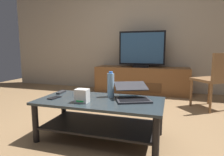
# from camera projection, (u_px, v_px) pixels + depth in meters

# --- Properties ---
(ground_plane) EXTENTS (7.68, 7.68, 0.00)m
(ground_plane) POSITION_uv_depth(u_px,v_px,m) (103.00, 129.00, 2.22)
(ground_plane) COLOR olive
(back_wall) EXTENTS (6.40, 0.12, 2.80)m
(back_wall) POSITION_uv_depth(u_px,v_px,m) (139.00, 27.00, 4.24)
(back_wall) COLOR #B2A38C
(back_wall) RESTS_ON ground
(coffee_table) EXTENTS (1.26, 0.62, 0.41)m
(coffee_table) POSITION_uv_depth(u_px,v_px,m) (100.00, 112.00, 1.96)
(coffee_table) COLOR #2D383D
(coffee_table) RESTS_ON ground
(media_cabinet) EXTENTS (1.92, 0.50, 0.55)m
(media_cabinet) POSITION_uv_depth(u_px,v_px,m) (141.00, 80.00, 4.07)
(media_cabinet) COLOR brown
(media_cabinet) RESTS_ON ground
(television) EXTENTS (0.94, 0.20, 0.74)m
(television) POSITION_uv_depth(u_px,v_px,m) (142.00, 50.00, 3.96)
(television) COLOR black
(television) RESTS_ON media_cabinet
(dining_chair) EXTENTS (0.62, 0.62, 0.86)m
(dining_chair) POSITION_uv_depth(u_px,v_px,m) (215.00, 77.00, 2.88)
(dining_chair) COLOR brown
(dining_chair) RESTS_ON ground
(laptop) EXTENTS (0.44, 0.46, 0.16)m
(laptop) POSITION_uv_depth(u_px,v_px,m) (132.00, 94.00, 1.94)
(laptop) COLOR #333338
(laptop) RESTS_ON coffee_table
(router_box) EXTENTS (0.12, 0.10, 0.13)m
(router_box) POSITION_uv_depth(u_px,v_px,m) (82.00, 96.00, 1.84)
(router_box) COLOR white
(router_box) RESTS_ON coffee_table
(water_bottle_near) EXTENTS (0.07, 0.07, 0.27)m
(water_bottle_near) POSITION_uv_depth(u_px,v_px,m) (111.00, 85.00, 2.05)
(water_bottle_near) COLOR #99C6E5
(water_bottle_near) RESTS_ON coffee_table
(cell_phone) EXTENTS (0.10, 0.15, 0.01)m
(cell_phone) POSITION_uv_depth(u_px,v_px,m) (54.00, 98.00, 2.00)
(cell_phone) COLOR black
(cell_phone) RESTS_ON coffee_table
(tv_remote) EXTENTS (0.06, 0.16, 0.02)m
(tv_remote) POSITION_uv_depth(u_px,v_px,m) (61.00, 92.00, 2.24)
(tv_remote) COLOR #2D2D30
(tv_remote) RESTS_ON coffee_table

